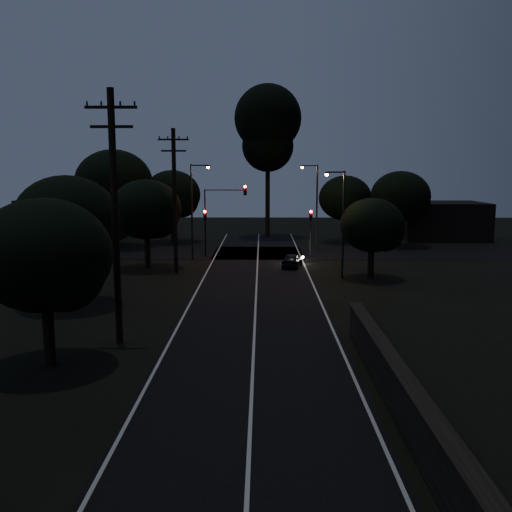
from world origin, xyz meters
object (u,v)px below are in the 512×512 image
object	(u,v)px
streetlight_b	(315,201)
car	(292,260)
utility_pole_mid	(115,213)
signal_right	(311,224)
signal_left	(205,224)
signal_mast	(224,207)
tall_pine	(268,127)
utility_pole_far	(175,199)
streetlight_a	(194,205)
streetlight_c	(341,217)

from	to	relation	value
streetlight_b	car	distance (m)	10.66
utility_pole_mid	signal_right	size ratio (longest dim) A/B	2.68
signal_left	signal_mast	world-z (taller)	signal_mast
tall_pine	streetlight_b	xyz separation A→B (m)	(4.31, -11.00, -7.53)
utility_pole_far	signal_right	bearing A→B (deg)	37.00
streetlight_a	car	xyz separation A→B (m)	(8.02, -3.50, -4.09)
signal_mast	streetlight_b	bearing A→B (deg)	25.99
signal_mast	streetlight_b	size ratio (longest dim) A/B	0.78
streetlight_b	utility_pole_mid	bearing A→B (deg)	-111.30
streetlight_c	utility_pole_far	bearing A→B (deg)	170.40
signal_right	signal_left	bearing A→B (deg)	180.00
car	signal_left	bearing A→B (deg)	-24.38
signal_mast	streetlight_a	xyz separation A→B (m)	(-2.39, -1.99, 0.30)
signal_left	streetlight_a	bearing A→B (deg)	-109.59
streetlight_b	car	bearing A→B (deg)	-105.27
tall_pine	car	world-z (taller)	tall_pine
signal_left	signal_right	bearing A→B (deg)	0.00
utility_pole_far	streetlight_c	xyz separation A→B (m)	(11.83, -2.00, -1.13)
signal_left	streetlight_b	bearing A→B (deg)	22.05
utility_pole_mid	car	bearing A→B (deg)	65.92
streetlight_b	signal_mast	bearing A→B (deg)	-154.01
signal_mast	streetlight_c	world-z (taller)	streetlight_c
utility_pole_mid	car	xyz separation A→B (m)	(8.71, 19.50, -5.19)
utility_pole_far	signal_right	world-z (taller)	utility_pole_far
streetlight_a	streetlight_c	xyz separation A→B (m)	(11.14, -8.00, -0.29)
utility_pole_far	streetlight_c	size ratio (longest dim) A/B	1.40
utility_pole_far	signal_mast	size ratio (longest dim) A/B	1.68
streetlight_b	streetlight_a	bearing A→B (deg)	-150.52
utility_pole_mid	streetlight_c	world-z (taller)	utility_pole_mid
signal_mast	streetlight_c	distance (m)	13.28
streetlight_c	signal_right	bearing A→B (deg)	97.02
utility_pole_mid	tall_pine	size ratio (longest dim) A/B	0.65
streetlight_a	streetlight_b	world-z (taller)	same
streetlight_b	utility_pole_far	bearing A→B (deg)	-133.30
signal_mast	utility_pole_far	bearing A→B (deg)	-111.11
signal_right	utility_pole_far	bearing A→B (deg)	-143.00
signal_left	streetlight_b	world-z (taller)	streetlight_b
utility_pole_far	streetlight_c	bearing A→B (deg)	-9.60
tall_pine	streetlight_a	distance (m)	19.63
signal_left	car	world-z (taller)	signal_left
signal_left	streetlight_a	xyz separation A→B (m)	(-0.71, -1.99, 1.80)
tall_pine	streetlight_c	world-z (taller)	tall_pine
signal_left	streetlight_b	distance (m)	10.84
signal_right	streetlight_b	xyz separation A→B (m)	(0.71, 4.01, 1.80)
signal_mast	car	bearing A→B (deg)	-44.27
streetlight_a	car	bearing A→B (deg)	-23.55
streetlight_c	car	xyz separation A→B (m)	(-3.11, 4.50, -3.80)
utility_pole_far	signal_mast	bearing A→B (deg)	68.89
utility_pole_far	signal_left	bearing A→B (deg)	80.06
utility_pole_mid	signal_right	distance (m)	27.30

